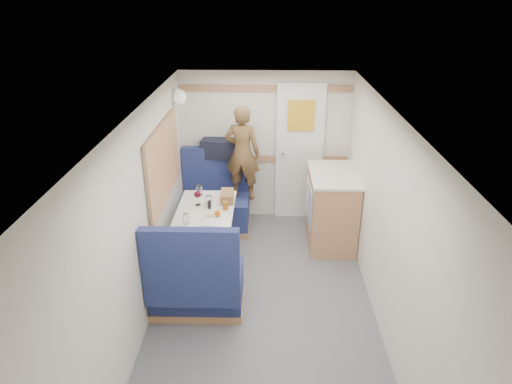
{
  "coord_description": "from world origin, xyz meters",
  "views": [
    {
      "loc": [
        0.02,
        -3.49,
        2.96
      ],
      "look_at": [
        -0.09,
        0.9,
        0.96
      ],
      "focal_mm": 32.0,
      "sensor_mm": 36.0,
      "label": 1
    }
  ],
  "objects_px": {
    "cheese_block": "(212,214)",
    "wine_glass": "(197,195)",
    "dinette_table": "(206,220)",
    "dome_light": "(178,97)",
    "orange_fruit": "(218,213)",
    "tray": "(216,220)",
    "beer_glass": "(226,206)",
    "person": "(242,153)",
    "tumbler_mid": "(199,190)",
    "tumbler_right": "(209,201)",
    "duffel_bag": "(221,149)",
    "tumbler_left": "(186,219)",
    "bench_far": "(215,207)",
    "bench_near": "(196,286)",
    "galley_counter": "(331,208)",
    "bread_loaf": "(227,196)",
    "salt_grinder": "(206,204)",
    "pepper_grinder": "(209,205)"
  },
  "relations": [
    {
      "from": "tumbler_mid",
      "to": "wine_glass",
      "type": "bearing_deg",
      "value": -85.98
    },
    {
      "from": "dome_light",
      "to": "bread_loaf",
      "type": "bearing_deg",
      "value": -47.35
    },
    {
      "from": "dinette_table",
      "to": "tumbler_left",
      "type": "bearing_deg",
      "value": -111.77
    },
    {
      "from": "dome_light",
      "to": "orange_fruit",
      "type": "height_order",
      "value": "dome_light"
    },
    {
      "from": "galley_counter",
      "to": "tumbler_right",
      "type": "height_order",
      "value": "galley_counter"
    },
    {
      "from": "cheese_block",
      "to": "beer_glass",
      "type": "distance_m",
      "value": 0.23
    },
    {
      "from": "bench_far",
      "to": "beer_glass",
      "type": "bearing_deg",
      "value": -75.97
    },
    {
      "from": "tumbler_right",
      "to": "salt_grinder",
      "type": "height_order",
      "value": "tumbler_right"
    },
    {
      "from": "person",
      "to": "tumbler_mid",
      "type": "relative_size",
      "value": 10.27
    },
    {
      "from": "bench_near",
      "to": "galley_counter",
      "type": "height_order",
      "value": "bench_near"
    },
    {
      "from": "dinette_table",
      "to": "salt_grinder",
      "type": "height_order",
      "value": "salt_grinder"
    },
    {
      "from": "cheese_block",
      "to": "beer_glass",
      "type": "height_order",
      "value": "beer_glass"
    },
    {
      "from": "galley_counter",
      "to": "duffel_bag",
      "type": "relative_size",
      "value": 1.83
    },
    {
      "from": "salt_grinder",
      "to": "tumbler_mid",
      "type": "bearing_deg",
      "value": 109.85
    },
    {
      "from": "dome_light",
      "to": "bench_near",
      "type": "bearing_deg",
      "value": -77.18
    },
    {
      "from": "tray",
      "to": "wine_glass",
      "type": "relative_size",
      "value": 1.88
    },
    {
      "from": "cheese_block",
      "to": "tumbler_mid",
      "type": "bearing_deg",
      "value": 110.45
    },
    {
      "from": "cheese_block",
      "to": "galley_counter",
      "type": "bearing_deg",
      "value": 29.5
    },
    {
      "from": "tumbler_mid",
      "to": "pepper_grinder",
      "type": "xyz_separation_m",
      "value": [
        0.16,
        -0.35,
        -0.01
      ]
    },
    {
      "from": "dinette_table",
      "to": "galley_counter",
      "type": "distance_m",
      "value": 1.57
    },
    {
      "from": "duffel_bag",
      "to": "tumbler_mid",
      "type": "distance_m",
      "value": 0.85
    },
    {
      "from": "duffel_bag",
      "to": "tumbler_left",
      "type": "bearing_deg",
      "value": -89.84
    },
    {
      "from": "pepper_grinder",
      "to": "dinette_table",
      "type": "bearing_deg",
      "value": 156.71
    },
    {
      "from": "bench_far",
      "to": "bread_loaf",
      "type": "relative_size",
      "value": 3.99
    },
    {
      "from": "tumbler_left",
      "to": "duffel_bag",
      "type": "bearing_deg",
      "value": 81.4
    },
    {
      "from": "salt_grinder",
      "to": "bread_loaf",
      "type": "relative_size",
      "value": 0.33
    },
    {
      "from": "tray",
      "to": "beer_glass",
      "type": "bearing_deg",
      "value": 71.83
    },
    {
      "from": "tray",
      "to": "wine_glass",
      "type": "xyz_separation_m",
      "value": [
        -0.23,
        0.36,
        0.11
      ]
    },
    {
      "from": "bench_far",
      "to": "tray",
      "type": "distance_m",
      "value": 1.24
    },
    {
      "from": "duffel_bag",
      "to": "bread_loaf",
      "type": "height_order",
      "value": "duffel_bag"
    },
    {
      "from": "bench_near",
      "to": "bread_loaf",
      "type": "relative_size",
      "value": 3.99
    },
    {
      "from": "orange_fruit",
      "to": "wine_glass",
      "type": "height_order",
      "value": "wine_glass"
    },
    {
      "from": "tray",
      "to": "tumbler_mid",
      "type": "xyz_separation_m",
      "value": [
        -0.25,
        0.62,
        0.05
      ]
    },
    {
      "from": "cheese_block",
      "to": "wine_glass",
      "type": "bearing_deg",
      "value": 122.81
    },
    {
      "from": "tumbler_right",
      "to": "bread_loaf",
      "type": "height_order",
      "value": "tumbler_right"
    },
    {
      "from": "bench_far",
      "to": "dome_light",
      "type": "bearing_deg",
      "value": -177.88
    },
    {
      "from": "tumbler_left",
      "to": "tumbler_mid",
      "type": "bearing_deg",
      "value": 86.95
    },
    {
      "from": "bench_far",
      "to": "tumbler_mid",
      "type": "distance_m",
      "value": 0.73
    },
    {
      "from": "dinette_table",
      "to": "orange_fruit",
      "type": "bearing_deg",
      "value": -55.58
    },
    {
      "from": "galley_counter",
      "to": "bread_loaf",
      "type": "relative_size",
      "value": 3.5
    },
    {
      "from": "tumbler_mid",
      "to": "tumbler_right",
      "type": "distance_m",
      "value": 0.31
    },
    {
      "from": "orange_fruit",
      "to": "cheese_block",
      "type": "distance_m",
      "value": 0.07
    },
    {
      "from": "dinette_table",
      "to": "cheese_block",
      "type": "height_order",
      "value": "cheese_block"
    },
    {
      "from": "bench_far",
      "to": "beer_glass",
      "type": "distance_m",
      "value": 1.04
    },
    {
      "from": "bench_far",
      "to": "tumbler_right",
      "type": "height_order",
      "value": "bench_far"
    },
    {
      "from": "dinette_table",
      "to": "bench_far",
      "type": "height_order",
      "value": "bench_far"
    },
    {
      "from": "bench_near",
      "to": "dome_light",
      "type": "distance_m",
      "value": 2.28
    },
    {
      "from": "bench_far",
      "to": "duffel_bag",
      "type": "bearing_deg",
      "value": 73.36
    },
    {
      "from": "galley_counter",
      "to": "dome_light",
      "type": "bearing_deg",
      "value": 170.82
    },
    {
      "from": "wine_glass",
      "to": "dome_light",
      "type": "bearing_deg",
      "value": 110.68
    }
  ]
}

